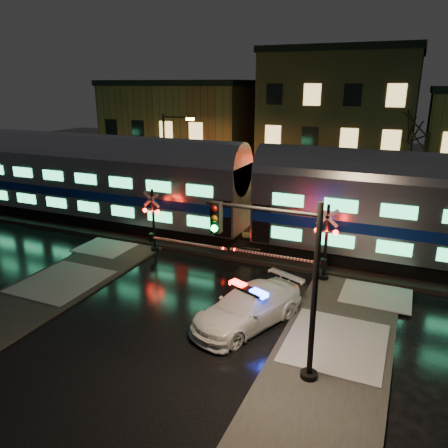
% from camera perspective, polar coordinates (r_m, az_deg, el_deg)
% --- Properties ---
extents(ground, '(120.00, 120.00, 0.00)m').
position_cam_1_polar(ground, '(21.33, -1.76, -7.66)').
color(ground, black).
rests_on(ground, ground).
extents(ballast, '(90.00, 4.20, 0.24)m').
position_cam_1_polar(ballast, '(25.53, 3.04, -2.97)').
color(ballast, black).
rests_on(ballast, ground).
extents(sidewalk_left, '(4.00, 20.00, 0.12)m').
position_cam_1_polar(sidewalk_left, '(20.78, -26.14, -10.18)').
color(sidewalk_left, '#2D2D2D').
rests_on(sidewalk_left, ground).
extents(sidewalk_right, '(4.00, 20.00, 0.12)m').
position_cam_1_polar(sidewalk_right, '(14.69, 12.20, -21.02)').
color(sidewalk_right, '#2D2D2D').
rests_on(sidewalk_right, ground).
extents(building_left, '(14.00, 10.00, 9.00)m').
position_cam_1_polar(building_left, '(45.01, -4.87, 11.82)').
color(building_left, '#543820').
rests_on(building_left, ground).
extents(building_mid, '(12.00, 11.00, 11.50)m').
position_cam_1_polar(building_mid, '(40.51, 14.94, 12.41)').
color(building_mid, brown).
rests_on(building_mid, ground).
extents(train, '(51.00, 3.12, 5.92)m').
position_cam_1_polar(train, '(24.48, 3.64, 4.11)').
color(train, black).
rests_on(train, ballast).
extents(police_car, '(3.89, 5.55, 1.66)m').
position_cam_1_polar(police_car, '(17.59, 3.13, -10.82)').
color(police_car, white).
rests_on(police_car, ground).
extents(crossing_signal_right, '(5.46, 0.64, 3.86)m').
position_cam_1_polar(crossing_signal_right, '(21.41, 12.10, -3.33)').
color(crossing_signal_right, black).
rests_on(crossing_signal_right, ground).
extents(crossing_signal_left, '(5.20, 0.63, 3.68)m').
position_cam_1_polar(crossing_signal_left, '(24.58, -8.56, -0.54)').
color(crossing_signal_left, black).
rests_on(crossing_signal_left, ground).
extents(traffic_light, '(3.88, 0.70, 5.99)m').
position_cam_1_polar(traffic_light, '(13.79, 7.88, -8.11)').
color(traffic_light, black).
rests_on(traffic_light, ground).
extents(streetlight, '(2.41, 0.25, 7.21)m').
position_cam_1_polar(streetlight, '(31.16, -7.32, 8.42)').
color(streetlight, black).
rests_on(streetlight, ground).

